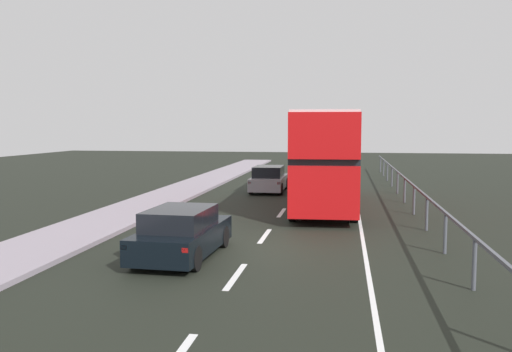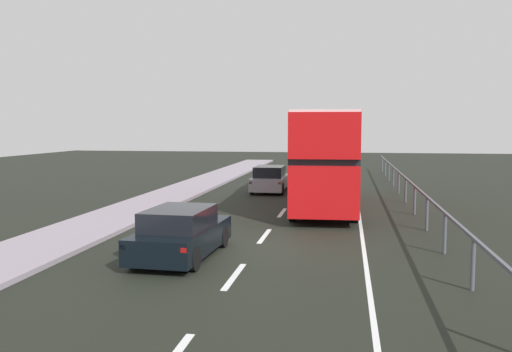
% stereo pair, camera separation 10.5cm
% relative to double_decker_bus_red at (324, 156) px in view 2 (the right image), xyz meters
% --- Properties ---
extents(ground_plane, '(74.96, 120.00, 0.10)m').
position_rel_double_decker_bus_red_xyz_m(ground_plane, '(-1.63, -9.07, -2.31)').
color(ground_plane, black).
extents(near_sidewalk_kerb, '(2.78, 80.00, 0.14)m').
position_rel_double_decker_bus_red_xyz_m(near_sidewalk_kerb, '(-7.89, -9.07, -2.19)').
color(near_sidewalk_kerb, gray).
rests_on(near_sidewalk_kerb, ground).
extents(lane_paint_markings, '(3.32, 46.00, 0.01)m').
position_rel_double_decker_bus_red_xyz_m(lane_paint_markings, '(0.34, -0.91, -2.26)').
color(lane_paint_markings, silver).
rests_on(lane_paint_markings, ground).
extents(bridge_side_railing, '(0.10, 42.00, 1.21)m').
position_rel_double_decker_bus_red_xyz_m(bridge_side_railing, '(3.79, -0.07, -1.29)').
color(bridge_side_railing, '#4C4F58').
rests_on(bridge_side_railing, ground).
extents(double_decker_bus_red, '(3.00, 11.51, 4.21)m').
position_rel_double_decker_bus_red_xyz_m(double_decker_bus_red, '(0.00, 0.00, 0.00)').
color(double_decker_bus_red, red).
rests_on(double_decker_bus_red, ground).
extents(hatchback_car_near, '(1.93, 4.23, 1.39)m').
position_rel_double_decker_bus_red_xyz_m(hatchback_car_near, '(-3.47, -10.43, -1.59)').
color(hatchback_car_near, black).
rests_on(hatchback_car_near, ground).
extents(sedan_car_ahead, '(1.80, 4.03, 1.43)m').
position_rel_double_decker_bus_red_xyz_m(sedan_car_ahead, '(-3.16, 4.91, -1.58)').
color(sedan_car_ahead, gray).
rests_on(sedan_car_ahead, ground).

